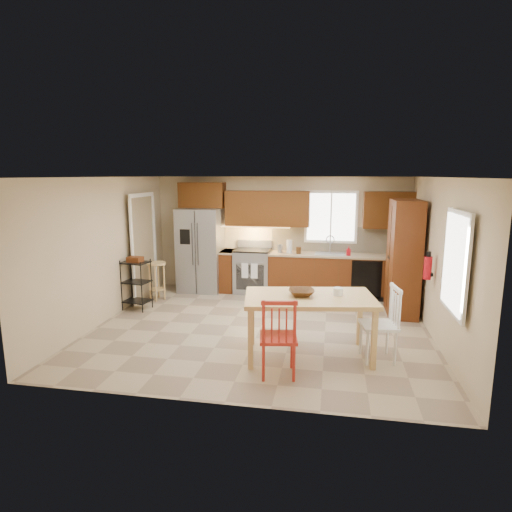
{
  "coord_description": "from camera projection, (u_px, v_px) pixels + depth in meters",
  "views": [
    {
      "loc": [
        1.14,
        -6.77,
        2.54
      ],
      "look_at": [
        -0.15,
        0.4,
        1.15
      ],
      "focal_mm": 30.0,
      "sensor_mm": 36.0,
      "label": 1
    }
  ],
  "objects": [
    {
      "name": "wall_front",
      "position": [
        222.0,
        297.0,
        4.56
      ],
      "size": [
        5.5,
        0.02,
        2.5
      ],
      "primitive_type": "cube",
      "color": "#CCB793",
      "rests_on": "ground"
    },
    {
      "name": "backsplash",
      "position": [
        339.0,
        239.0,
        9.17
      ],
      "size": [
        2.92,
        0.03,
        0.55
      ],
      "primitive_type": "cube",
      "color": "beige",
      "rests_on": "wall_back"
    },
    {
      "name": "fire_extinguisher",
      "position": [
        428.0,
        268.0,
        6.7
      ],
      "size": [
        0.12,
        0.12,
        0.36
      ],
      "primitive_type": "cylinder",
      "color": "#AA0B16",
      "rests_on": "wall_right"
    },
    {
      "name": "table_bowl",
      "position": [
        301.0,
        296.0,
        5.94
      ],
      "size": [
        0.41,
        0.41,
        0.09
      ],
      "primitive_type": "imported",
      "rotation": [
        0.0,
        0.0,
        0.16
      ],
      "color": "#4F3115",
      "rests_on": "dining_table"
    },
    {
      "name": "soap_bottle",
      "position": [
        349.0,
        251.0,
        8.8
      ],
      "size": [
        0.09,
        0.09,
        0.19
      ],
      "primitive_type": "imported",
      "color": "#AA0B16",
      "rests_on": "base_cabinet_run"
    },
    {
      "name": "ceiling",
      "position": [
        261.0,
        177.0,
        6.75
      ],
      "size": [
        5.5,
        5.0,
        0.02
      ],
      "primitive_type": "cube",
      "color": "silver",
      "rests_on": "ground"
    },
    {
      "name": "base_cabinet_narrow",
      "position": [
        228.0,
        271.0,
        9.45
      ],
      "size": [
        0.3,
        0.6,
        0.9
      ],
      "primitive_type": "cube",
      "color": "#582610",
      "rests_on": "floor"
    },
    {
      "name": "upper_right_block",
      "position": [
        388.0,
        210.0,
        8.73
      ],
      "size": [
        1.0,
        0.35,
        0.75
      ],
      "primitive_type": "cube",
      "color": "#522F0D",
      "rests_on": "wall_back"
    },
    {
      "name": "upper_over_fridge",
      "position": [
        202.0,
        195.0,
        9.36
      ],
      "size": [
        1.0,
        0.35,
        0.55
      ],
      "primitive_type": "cube",
      "color": "#522F0D",
      "rests_on": "wall_back"
    },
    {
      "name": "wall_right",
      "position": [
        439.0,
        261.0,
        6.5
      ],
      "size": [
        0.02,
        5.0,
        2.5
      ],
      "primitive_type": "cube",
      "color": "#CCB793",
      "rests_on": "ground"
    },
    {
      "name": "canister_steel",
      "position": [
        280.0,
        249.0,
        9.1
      ],
      "size": [
        0.11,
        0.11,
        0.18
      ],
      "primitive_type": "cylinder",
      "color": "gray",
      "rests_on": "base_cabinet_run"
    },
    {
      "name": "sink",
      "position": [
        330.0,
        256.0,
        8.99
      ],
      "size": [
        0.62,
        0.46,
        0.16
      ],
      "primitive_type": "cube",
      "color": "gray",
      "rests_on": "base_cabinet_run"
    },
    {
      "name": "undercab_glow",
      "position": [
        253.0,
        227.0,
        9.27
      ],
      "size": [
        1.6,
        0.3,
        0.01
      ],
      "primitive_type": "cube",
      "color": "#FFBF66",
      "rests_on": "wall_back"
    },
    {
      "name": "refrigerator",
      "position": [
        201.0,
        250.0,
        9.39
      ],
      "size": [
        0.92,
        0.75,
        1.82
      ],
      "primitive_type": "cube",
      "color": "gray",
      "rests_on": "floor"
    },
    {
      "name": "wall_back",
      "position": [
        280.0,
        234.0,
        9.4
      ],
      "size": [
        5.5,
        0.02,
        2.5
      ],
      "primitive_type": "cube",
      "color": "#CCB793",
      "rests_on": "ground"
    },
    {
      "name": "canister_wood",
      "position": [
        299.0,
        250.0,
        9.0
      ],
      "size": [
        0.1,
        0.1,
        0.14
      ],
      "primitive_type": "cylinder",
      "color": "#4F3115",
      "rests_on": "base_cabinet_run"
    },
    {
      "name": "floor",
      "position": [
        261.0,
        327.0,
        7.21
      ],
      "size": [
        5.5,
        5.5,
        0.0
      ],
      "primitive_type": "plane",
      "color": "tan",
      "rests_on": "ground"
    },
    {
      "name": "utility_cart",
      "position": [
        136.0,
        285.0,
        8.13
      ],
      "size": [
        0.53,
        0.44,
        0.97
      ],
      "primitive_type": null,
      "rotation": [
        0.0,
        0.0,
        -0.14
      ],
      "color": "black",
      "rests_on": "floor"
    },
    {
      "name": "dishwasher",
      "position": [
        366.0,
        279.0,
        8.65
      ],
      "size": [
        0.6,
        0.02,
        0.78
      ],
      "primitive_type": "cube",
      "color": "black",
      "rests_on": "floor"
    },
    {
      "name": "base_cabinet_run",
      "position": [
        338.0,
        275.0,
        9.03
      ],
      "size": [
        2.92,
        0.6,
        0.9
      ],
      "primitive_type": "cube",
      "color": "#582610",
      "rests_on": "floor"
    },
    {
      "name": "window_back",
      "position": [
        331.0,
        217.0,
        9.11
      ],
      "size": [
        1.12,
        0.04,
        1.12
      ],
      "primitive_type": "cube",
      "color": "white",
      "rests_on": "wall_back"
    },
    {
      "name": "chair_red",
      "position": [
        278.0,
        336.0,
        5.42
      ],
      "size": [
        0.56,
        0.56,
        1.04
      ],
      "primitive_type": null,
      "rotation": [
        0.0,
        0.0,
        0.16
      ],
      "color": "#B0261B",
      "rests_on": "floor"
    },
    {
      "name": "paper_towel",
      "position": [
        289.0,
        247.0,
        9.05
      ],
      "size": [
        0.12,
        0.12,
        0.28
      ],
      "primitive_type": "cylinder",
      "color": "white",
      "rests_on": "base_cabinet_run"
    },
    {
      "name": "range_stove",
      "position": [
        253.0,
        271.0,
        9.34
      ],
      "size": [
        0.76,
        0.63,
        0.92
      ],
      "primitive_type": "cube",
      "color": "gray",
      "rests_on": "floor"
    },
    {
      "name": "doorway",
      "position": [
        143.0,
        249.0,
        8.74
      ],
      "size": [
        0.04,
        0.95,
        2.1
      ],
      "primitive_type": "cube",
      "color": "#8C7A59",
      "rests_on": "wall_left"
    },
    {
      "name": "wall_left",
      "position": [
        106.0,
        250.0,
        7.46
      ],
      "size": [
        0.02,
        5.0,
        2.5
      ],
      "primitive_type": "cube",
      "color": "#CCB793",
      "rests_on": "ground"
    },
    {
      "name": "dining_table",
      "position": [
        309.0,
        327.0,
        6.01
      ],
      "size": [
        1.92,
        1.28,
        0.87
      ],
      "primitive_type": null,
      "rotation": [
        0.0,
        0.0,
        0.16
      ],
      "color": "#DCB36E",
      "rests_on": "floor"
    },
    {
      "name": "bar_stool",
      "position": [
        157.0,
        281.0,
        8.77
      ],
      "size": [
        0.43,
        0.43,
        0.78
      ],
      "primitive_type": null,
      "rotation": [
        0.0,
        0.0,
        0.14
      ],
      "color": "#DCB36E",
      "rests_on": "floor"
    },
    {
      "name": "upper_left_block",
      "position": [
        267.0,
        208.0,
        9.16
      ],
      "size": [
        1.8,
        0.35,
        0.75
      ],
      "primitive_type": "cube",
      "color": "#522F0D",
      "rests_on": "wall_back"
    },
    {
      "name": "window_right",
      "position": [
        456.0,
        263.0,
        5.36
      ],
      "size": [
        0.04,
        1.02,
        1.32
      ],
      "primitive_type": "cube",
      "color": "white",
      "rests_on": "wall_right"
    },
    {
      "name": "table_jar",
      "position": [
        338.0,
        293.0,
        5.96
      ],
      "size": [
        0.17,
        0.17,
        0.17
      ],
      "primitive_type": "cylinder",
      "rotation": [
        0.0,
        0.0,
        0.16
      ],
      "color": "white",
      "rests_on": "dining_table"
    },
    {
      "name": "pantry",
      "position": [
        404.0,
        258.0,
        7.75
      ],
      "size": [
        0.5,
        0.95,
        2.1
      ],
      "primitive_type": "cube",
      "color": "#582610",
      "rests_on": "floor"
    },
    {
      "name": "chair_white",
      "position": [
        378.0,
        324.0,
        5.87
      ],
      "size": [
        0.56,
        0.56,
        1.04
      ],
      "primitive_type": null,
      "rotation": [
        0.0,
        0.0,
        1.73
      ],
      "color": "white",
      "rests_on": "floor"
    }
  ]
}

